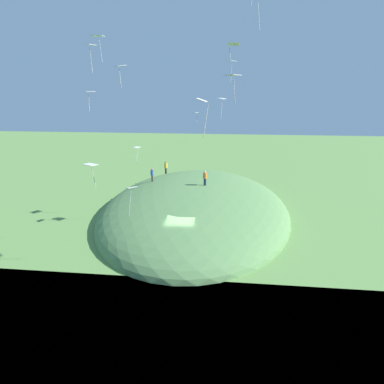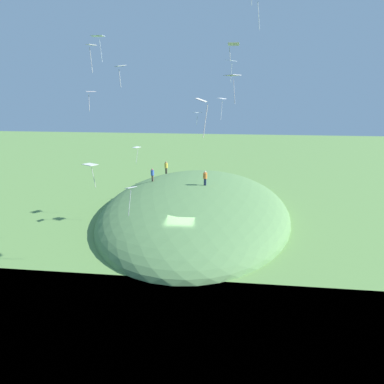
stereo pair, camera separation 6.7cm
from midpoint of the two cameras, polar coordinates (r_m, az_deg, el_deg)
The scene contains 18 objects.
ground_plane at distance 30.15m, azimuth -1.98°, elevation -8.92°, with size 160.00×160.00×0.00m, color #628E46.
grass_hill at distance 38.30m, azimuth 0.55°, elevation -3.15°, with size 31.26×20.75×6.04m, color #59854B.
person_near_shore at distance 37.09m, azimuth 2.18°, elevation 2.68°, with size 0.55×0.55×1.65m.
person_watching_kites at distance 48.28m, azimuth -4.53°, elevation 4.42°, with size 0.62×0.62×1.82m.
person_with_child at distance 41.06m, azimuth -6.85°, elevation 3.17°, with size 0.54×0.54×1.61m.
kite_0 at distance 31.98m, azimuth 0.83°, elevation 13.27°, with size 0.85×0.88×1.18m.
kite_1 at distance 31.70m, azimuth 5.04°, elevation 15.34°, with size 0.98×0.88×1.96m.
kite_2 at distance 30.65m, azimuth -16.97°, elevation 15.86°, with size 0.88×0.96×1.65m.
kite_3 at distance 33.65m, azimuth 6.64°, elevation 21.20°, with size 1.20×1.10×1.99m.
kite_4 at distance 29.70m, azimuth -16.90°, elevation 22.49°, with size 0.86×0.80×2.09m.
kite_6 at distance 22.33m, azimuth -10.47°, elevation 0.25°, with size 0.80×0.80×1.95m.
kite_8 at distance 34.71m, azimuth -15.83°, elevation 24.06°, with size 0.85×1.18×2.26m.
kite_9 at distance 23.04m, azimuth 6.88°, elevation 18.97°, with size 1.31×1.21×1.84m.
kite_10 at distance 21.86m, azimuth -12.17°, elevation 20.10°, with size 0.95×0.89×1.29m.
kite_11 at distance 26.65m, azimuth 7.00°, elevation 23.65°, with size 0.60×0.84×1.23m.
kite_12 at distance 19.11m, azimuth 1.67°, elevation 14.91°, with size 0.86×0.69×2.13m.
kite_13 at distance 25.01m, azimuth -16.99°, elevation 4.33°, with size 1.08×1.20×1.76m.
kite_14 at distance 32.68m, azimuth -9.49°, elevation 7.31°, with size 0.87×0.79×1.66m.
Camera 1 is at (-26.86, -3.96, 13.11)m, focal length 31.27 mm.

